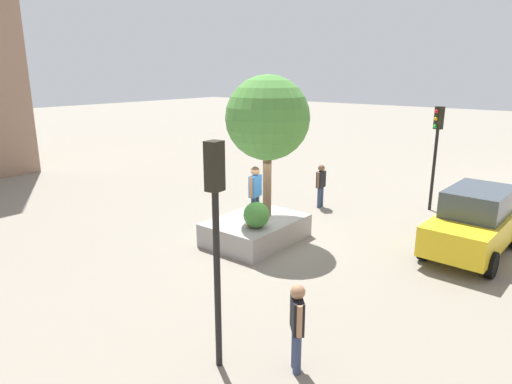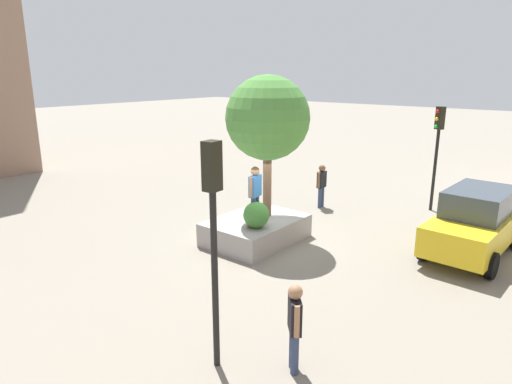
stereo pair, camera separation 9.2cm
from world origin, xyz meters
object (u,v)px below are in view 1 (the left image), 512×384
Objects in this scene: pedestrian_crossing at (297,322)px; plaza_tree at (268,119)px; traffic_light_median at (436,140)px; skateboard at (255,223)px; taxi_cab at (475,221)px; traffic_light_corner at (215,218)px; planter_ledge at (256,230)px; skateboarder at (255,191)px; passerby_with_bag at (321,183)px.

plaza_tree is at bearing -138.19° from pedestrian_crossing.
skateboard is at bearing -21.67° from traffic_light_median.
traffic_light_corner is (8.70, -2.29, 1.89)m from taxi_cab.
plaza_tree is 6.96m from taxi_cab.
skateboarder reaches higher than planter_ledge.
traffic_light_corner reaches higher than traffic_light_median.
pedestrian_crossing is at bearing 45.14° from planter_ledge.
plaza_tree is at bearing -26.64° from traffic_light_median.
taxi_cab is at bearing 124.78° from skateboarder.
taxi_cab is (-3.75, 5.40, -0.83)m from skateboarder.
plaza_tree is at bearing -163.53° from skateboarder.
skateboard is 1.03m from skateboarder.
traffic_light_corner is 2.42× the size of passerby_with_bag.
passerby_with_bag is (-9.18, -4.96, 0.02)m from pedestrian_crossing.
traffic_light_corner reaches higher than pedestrian_crossing.
traffic_light_corner is 10.80m from passerby_with_bag.
plaza_tree is (-0.53, 0.03, 3.54)m from planter_ledge.
passerby_with_bag is at bearing -174.98° from plaza_tree.
skateboarder is 0.43× the size of traffic_light_median.
taxi_cab is 1.03× the size of traffic_light_corner.
traffic_light_corner is 2.40m from pedestrian_crossing.
skateboard is 5.04m from passerby_with_bag.
skateboard is 6.21m from traffic_light_corner.
traffic_light_corner is (4.96, 3.10, 2.10)m from skateboard.
traffic_light_median reaches higher than skateboard.
pedestrian_crossing is at bearing 41.81° from plaza_tree.
skateboard is 6.57m from taxi_cab.
skateboard is (0.97, 0.29, -3.11)m from plaza_tree.
plaza_tree is 3.27m from skateboard.
traffic_light_corner reaches higher than planter_ledge.
skateboard is 0.19× the size of traffic_light_corner.
traffic_light_median is at bearing 123.95° from passerby_with_bag.
skateboarder is 5.11m from passerby_with_bag.
planter_ledge is 6.64m from taxi_cab.
traffic_light_corner is at bearing 32.03° from skateboarder.
plaza_tree is 2.56× the size of skateboarder.
traffic_light_median is at bearing 158.33° from skateboarder.
skateboarder reaches higher than taxi_cab.
skateboarder reaches higher than pedestrian_crossing.
plaza_tree is 6.90m from traffic_light_corner.
skateboarder is at bearing -21.67° from traffic_light_median.
traffic_light_median is 2.31× the size of passerby_with_bag.
passerby_with_bag is (-4.03, -0.35, -2.90)m from plaza_tree.
taxi_cab is at bearing 78.28° from passerby_with_bag.
planter_ledge is at bearing -143.75° from skateboarder.
planter_ledge is at bearing -59.95° from taxi_cab.
skateboarder is 0.41× the size of taxi_cab.
skateboard is 6.02m from pedestrian_crossing.
skateboard is 0.47× the size of skateboarder.
skateboard is at bearing -134.06° from pedestrian_crossing.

